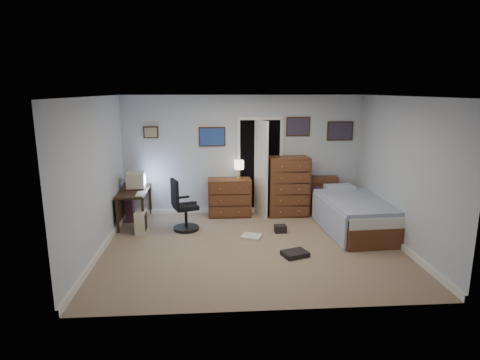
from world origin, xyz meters
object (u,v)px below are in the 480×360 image
object	(u,v)px
low_dresser	(230,197)
tall_dresser	(288,186)
bed	(353,214)
office_chair	(183,211)
computer_desk	(130,198)

from	to	relation	value
low_dresser	tall_dresser	world-z (taller)	tall_dresser
tall_dresser	bed	bearing A→B (deg)	-46.83
office_chair	bed	world-z (taller)	office_chair
office_chair	low_dresser	world-z (taller)	office_chair
office_chair	computer_desk	bearing A→B (deg)	133.88
office_chair	tall_dresser	world-z (taller)	tall_dresser
computer_desk	bed	bearing A→B (deg)	-10.72
computer_desk	tall_dresser	world-z (taller)	tall_dresser
tall_dresser	low_dresser	bearing A→B (deg)	175.96
office_chair	low_dresser	distance (m)	1.24
office_chair	tall_dresser	bearing A→B (deg)	-0.05
low_dresser	bed	bearing A→B (deg)	-25.09
computer_desk	office_chair	world-z (taller)	office_chair
computer_desk	bed	xyz separation A→B (m)	(4.26, -0.70, -0.20)
tall_dresser	bed	xyz separation A→B (m)	(1.06, -1.02, -0.30)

